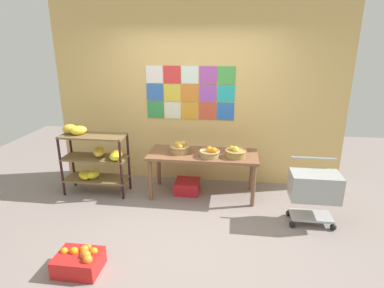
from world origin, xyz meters
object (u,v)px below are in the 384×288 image
banana_shelf_unit (94,157)px  shopping_cart (314,188)px  fruit_basket_centre (235,152)px  orange_crate_foreground (80,261)px  fruit_basket_back_right (180,148)px  display_table (203,158)px  fruit_basket_back_left (210,153)px  produce_crate_under_table (187,186)px

banana_shelf_unit → shopping_cart: banana_shelf_unit is taller
fruit_basket_centre → orange_crate_foreground: size_ratio=0.67×
banana_shelf_unit → fruit_basket_back_right: (1.29, 0.14, 0.16)m
display_table → shopping_cart: shopping_cart is taller
fruit_basket_back_right → orange_crate_foreground: fruit_basket_back_right is taller
banana_shelf_unit → fruit_basket_back_left: size_ratio=3.58×
display_table → produce_crate_under_table: bearing=170.8°
banana_shelf_unit → fruit_basket_back_left: (1.75, 0.01, 0.15)m
banana_shelf_unit → orange_crate_foreground: size_ratio=2.38×
banana_shelf_unit → orange_crate_foreground: (0.57, -1.72, -0.47)m
fruit_basket_back_left → orange_crate_foreground: bearing=-124.4°
fruit_basket_back_right → produce_crate_under_table: bearing=23.2°
produce_crate_under_table → shopping_cart: size_ratio=0.45×
banana_shelf_unit → produce_crate_under_table: (1.39, 0.18, -0.49)m
banana_shelf_unit → fruit_basket_centre: 2.12m
banana_shelf_unit → display_table: (1.64, 0.14, 0.00)m
fruit_basket_back_right → orange_crate_foreground: 2.09m
banana_shelf_unit → display_table: banana_shelf_unit is taller
banana_shelf_unit → shopping_cart: size_ratio=1.29×
fruit_basket_back_left → orange_crate_foreground: fruit_basket_back_left is taller
display_table → produce_crate_under_table: display_table is taller
fruit_basket_centre → shopping_cart: fruit_basket_centre is taller
orange_crate_foreground → shopping_cart: shopping_cart is taller
banana_shelf_unit → fruit_basket_back_left: bearing=0.2°
display_table → fruit_basket_centre: (0.47, -0.09, 0.15)m
display_table → fruit_basket_back_right: (-0.34, -0.00, 0.15)m
produce_crate_under_table → fruit_basket_centre: bearing=-10.2°
display_table → orange_crate_foreground: size_ratio=3.56×
fruit_basket_centre → orange_crate_foreground: (-1.55, -1.77, -0.62)m
fruit_basket_back_left → shopping_cart: (1.35, -0.48, -0.24)m
fruit_basket_back_left → shopping_cart: size_ratio=0.36×
produce_crate_under_table → shopping_cart: bearing=-20.9°
display_table → fruit_basket_back_left: (0.11, -0.14, 0.14)m
orange_crate_foreground → fruit_basket_centre: bearing=49.0°
display_table → orange_crate_foreground: 2.20m
fruit_basket_back_right → produce_crate_under_table: size_ratio=0.83×
produce_crate_under_table → orange_crate_foreground: orange_crate_foreground is taller
display_table → orange_crate_foreground: (-1.07, -1.86, -0.48)m
fruit_basket_back_right → produce_crate_under_table: fruit_basket_back_right is taller
display_table → fruit_basket_back_left: size_ratio=5.38×
produce_crate_under_table → banana_shelf_unit: bearing=-172.6°
fruit_basket_back_right → banana_shelf_unit: bearing=-173.9°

